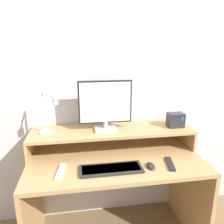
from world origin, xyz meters
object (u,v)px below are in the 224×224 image
at_px(router_dock, 176,120).
at_px(monitor, 105,105).
at_px(mouse, 151,166).
at_px(remote_control, 61,171).
at_px(keyboard, 111,169).
at_px(remote_secondary, 170,164).
at_px(desk_lamp, 48,118).

bearing_deg(router_dock, monitor, 177.73).
relative_size(mouse, remote_control, 0.50).
bearing_deg(monitor, keyboard, -91.27).
height_order(remote_control, remote_secondary, same).
xyz_separation_m(desk_lamp, keyboard, (0.43, -0.30, -0.30)).
bearing_deg(mouse, remote_secondary, 5.52).
bearing_deg(monitor, remote_control, -138.33).
relative_size(desk_lamp, keyboard, 0.74).
bearing_deg(remote_secondary, desk_lamp, 161.17).
height_order(desk_lamp, router_dock, desk_lamp).
distance_m(monitor, remote_secondary, 0.66).
bearing_deg(router_dock, keyboard, -152.22).
distance_m(keyboard, remote_secondary, 0.43).
bearing_deg(monitor, desk_lamp, -174.82).
bearing_deg(remote_control, mouse, -3.64).
bearing_deg(router_dock, desk_lamp, -179.08).
bearing_deg(monitor, router_dock, -2.27).
bearing_deg(mouse, desk_lamp, 156.56).
bearing_deg(desk_lamp, mouse, -23.44).
height_order(keyboard, mouse, mouse).
bearing_deg(remote_secondary, remote_control, 178.15).
height_order(monitor, keyboard, monitor).
height_order(monitor, desk_lamp, monitor).
relative_size(mouse, remote_secondary, 0.51).
relative_size(keyboard, remote_secondary, 2.27).
bearing_deg(remote_secondary, monitor, 141.72).
height_order(mouse, remote_secondary, mouse).
relative_size(desk_lamp, mouse, 3.29).
relative_size(router_dock, remote_control, 0.69).
relative_size(keyboard, remote_control, 2.25).
height_order(monitor, router_dock, monitor).
bearing_deg(desk_lamp, remote_secondary, -18.83).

